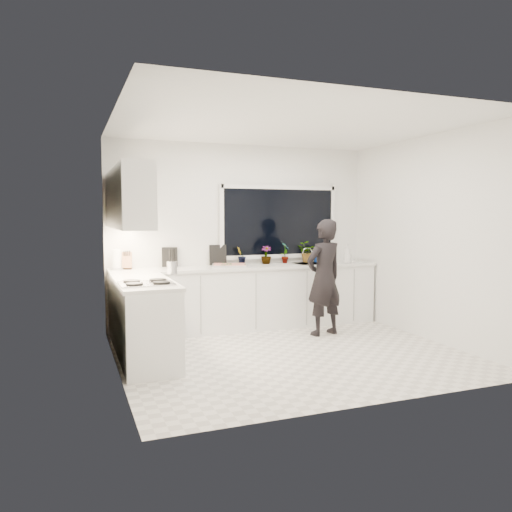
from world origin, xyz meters
name	(u,v)px	position (x,y,z in m)	size (l,w,h in m)	color
floor	(290,354)	(0.00, 0.00, -0.01)	(4.00, 3.50, 0.02)	beige
wall_back	(242,235)	(0.00, 1.76, 1.35)	(4.00, 0.02, 2.70)	white
wall_left	(115,245)	(-2.01, 0.00, 1.35)	(0.02, 3.50, 2.70)	white
wall_right	(429,238)	(2.01, 0.00, 1.35)	(0.02, 3.50, 2.70)	white
ceiling	(291,124)	(0.00, 0.00, 2.71)	(4.00, 3.50, 0.02)	white
window	(279,222)	(0.60, 1.73, 1.55)	(1.80, 0.02, 1.00)	black
base_cabinets_back	(249,298)	(0.00, 1.45, 0.44)	(3.92, 0.58, 0.88)	white
base_cabinets_left	(144,322)	(-1.67, 0.35, 0.44)	(0.58, 1.60, 0.88)	white
countertop_back	(249,267)	(0.00, 1.44, 0.90)	(3.94, 0.62, 0.04)	silver
countertop_left	(144,282)	(-1.67, 0.35, 0.90)	(0.62, 1.60, 0.04)	silver
upper_cabinets	(127,198)	(-1.79, 0.70, 1.85)	(0.34, 2.10, 0.70)	white
sink	(313,266)	(1.05, 1.45, 0.87)	(0.58, 0.42, 0.14)	silver
faucet	(307,255)	(1.05, 1.65, 1.03)	(0.03, 0.03, 0.22)	silver
stovetop	(146,283)	(-1.69, 0.00, 0.94)	(0.56, 0.48, 0.03)	black
person	(324,277)	(0.83, 0.69, 0.80)	(0.58, 0.38, 1.60)	black
pizza_tray	(230,266)	(-0.30, 1.42, 0.94)	(0.50, 0.37, 0.03)	silver
pizza	(230,264)	(-0.30, 1.42, 0.95)	(0.46, 0.33, 0.01)	red
watering_can	(318,258)	(1.23, 1.61, 0.98)	(0.14, 0.14, 0.13)	#1240B1
paper_towel_roll	(117,260)	(-1.85, 1.55, 1.05)	(0.11, 0.11, 0.26)	white
knife_block	(127,261)	(-1.71, 1.59, 1.03)	(0.13, 0.10, 0.22)	#9C7248
utensil_crock	(172,268)	(-1.25, 0.80, 1.00)	(0.13, 0.13, 0.16)	silver
picture_frame_large	(170,257)	(-1.11, 1.69, 1.06)	(0.22, 0.02, 0.28)	black
picture_frame_small	(218,255)	(-0.40, 1.69, 1.07)	(0.25, 0.02, 0.30)	black
herb_plants	(290,253)	(0.74, 1.61, 1.08)	(1.36, 0.36, 0.34)	#26662D
soap_bottles	(348,254)	(1.56, 1.30, 1.05)	(0.14, 0.12, 0.29)	#D8BF66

